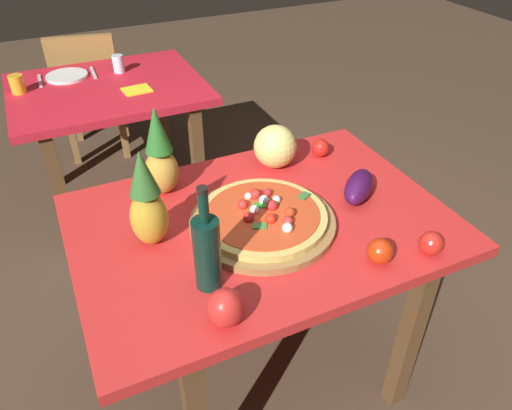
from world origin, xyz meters
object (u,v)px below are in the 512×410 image
at_px(background_table, 110,104).
at_px(pineapple_left, 160,156).
at_px(pizza_board, 262,222).
at_px(tomato_by_bottle, 431,243).
at_px(napkin_folded, 137,90).
at_px(knife_utensil, 93,73).
at_px(tomato_near_board, 380,251).
at_px(drinking_glass_water, 118,64).
at_px(tomato_at_corner, 320,148).
at_px(fork_utensil, 40,81).
at_px(dining_chair, 90,88).
at_px(drinking_glass_juice, 17,84).
at_px(bell_pepper, 225,308).
at_px(pizza, 263,215).
at_px(dinner_plate, 67,76).
at_px(pineapple_right, 147,204).
at_px(eggplant, 359,187).
at_px(melon, 275,147).
at_px(wine_bottle, 207,251).
at_px(display_table, 261,240).

relative_size(background_table, pineapple_left, 3.00).
relative_size(pizza_board, tomato_by_bottle, 6.39).
bearing_deg(napkin_folded, knife_utensil, 115.63).
distance_m(tomato_near_board, drinking_glass_water, 1.92).
bearing_deg(tomato_at_corner, fork_utensil, 126.14).
distance_m(dining_chair, drinking_glass_juice, 0.73).
height_order(bell_pepper, tomato_near_board, bell_pepper).
distance_m(pizza, fork_utensil, 1.71).
distance_m(pineapple_left, bell_pepper, 0.66).
bearing_deg(tomato_at_corner, tomato_near_board, -105.00).
bearing_deg(drinking_glass_water, tomato_near_board, -78.77).
bearing_deg(dinner_plate, napkin_folded, -48.18).
bearing_deg(pineapple_right, dinner_plate, 92.20).
bearing_deg(dinner_plate, tomato_near_board, -71.32).
relative_size(dining_chair, tomato_near_board, 10.63).
bearing_deg(pineapple_left, knife_utensil, 91.43).
bearing_deg(tomato_at_corner, bell_pepper, -136.37).
distance_m(tomato_by_bottle, knife_utensil, 2.07).
distance_m(background_table, eggplant, 1.54).
distance_m(pizza, bell_pepper, 0.42).
bearing_deg(eggplant, dinner_plate, 115.89).
bearing_deg(background_table, bell_pepper, -90.78).
height_order(tomato_by_bottle, knife_utensil, tomato_by_bottle).
distance_m(pineapple_left, fork_utensil, 1.33).
bearing_deg(tomato_near_board, drinking_glass_juice, 116.40).
bearing_deg(pizza_board, tomato_near_board, -51.43).
bearing_deg(drinking_glass_juice, melon, -53.84).
distance_m(fork_utensil, napkin_folded, 0.56).
distance_m(eggplant, tomato_near_board, 0.34).
relative_size(tomato_at_corner, tomato_by_bottle, 0.97).
height_order(pineapple_right, melon, pineapple_right).
height_order(pineapple_left, napkin_folded, pineapple_left).
distance_m(wine_bottle, fork_utensil, 1.82).
xyz_separation_m(pizza_board, drinking_glass_juice, (-0.66, 1.51, 0.03)).
relative_size(wine_bottle, knife_utensil, 1.84).
xyz_separation_m(display_table, drinking_glass_juice, (-0.67, 1.48, 0.13)).
xyz_separation_m(melon, bell_pepper, (-0.47, -0.65, -0.03)).
height_order(display_table, tomato_at_corner, tomato_at_corner).
bearing_deg(bell_pepper, wine_bottle, 86.94).
bearing_deg(pizza, knife_utensil, 99.47).
relative_size(pineapple_right, dinner_plate, 1.49).
xyz_separation_m(dining_chair, pizza, (0.27, -2.05, 0.29)).
relative_size(tomato_by_bottle, drinking_glass_juice, 0.82).
bearing_deg(wine_bottle, napkin_folded, 84.30).
bearing_deg(pizza, dinner_plate, 104.22).
distance_m(dinner_plate, fork_utensil, 0.14).
relative_size(display_table, tomato_at_corner, 17.02).
height_order(pizza_board, knife_utensil, pizza_board).
bearing_deg(background_table, tomato_at_corner, -59.77).
distance_m(wine_bottle, eggplant, 0.66).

